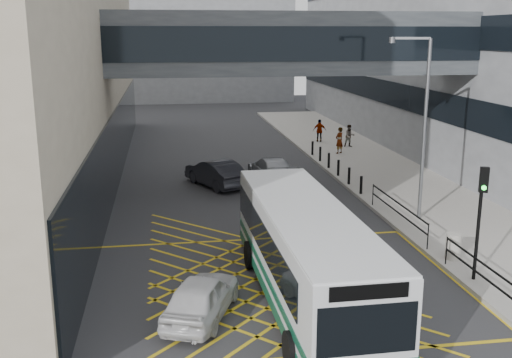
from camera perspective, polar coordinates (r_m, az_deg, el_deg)
name	(u,v)px	position (r m, az deg, el deg)	size (l,w,h in m)	color
ground	(275,285)	(19.82, 1.79, -10.07)	(120.00, 120.00, 0.00)	#333335
building_far	(172,25)	(77.83, -8.03, 14.34)	(28.00, 16.00, 18.00)	gray
skybridge	(291,43)	(30.49, 3.36, 12.78)	(20.00, 4.10, 3.00)	#42474C
pavement	(378,171)	(35.95, 11.58, 0.73)	(6.00, 54.00, 0.16)	#A9A49B
box_junction	(275,285)	(19.81, 1.79, -10.06)	(12.00, 9.00, 0.01)	gold
bus	(305,252)	(18.11, 4.66, -6.97)	(2.79, 10.73, 3.00)	silver
car_white	(201,296)	(17.56, -5.23, -11.06)	(1.66, 4.07, 1.29)	silver
car_dark	(216,173)	(32.04, -3.87, 0.58)	(1.80, 4.61, 1.44)	#222227
car_silver	(272,169)	(32.85, 1.55, 0.98)	(2.02, 4.78, 1.49)	#97999F
traffic_light	(481,207)	(20.21, 20.62, -2.55)	(0.30, 0.45, 3.80)	black
street_lamp	(421,118)	(26.17, 15.44, 5.64)	(1.68, 0.88, 7.68)	slate
litter_bin	(453,246)	(22.51, 18.27, -6.09)	(0.54, 0.54, 0.94)	#ADA89E
kerb_railings	(431,233)	(22.92, 16.32, -4.93)	(0.05, 12.54, 1.00)	black
bollards	(333,164)	(34.99, 7.39, 1.43)	(0.14, 10.14, 0.90)	black
pedestrian_a	(339,140)	(40.33, 7.94, 3.66)	(0.70, 0.50, 1.75)	gray
pedestrian_b	(350,136)	(42.80, 8.90, 4.08)	(0.76, 0.44, 1.56)	gray
pedestrian_c	(320,131)	(44.54, 6.08, 4.60)	(0.98, 0.47, 1.65)	gray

